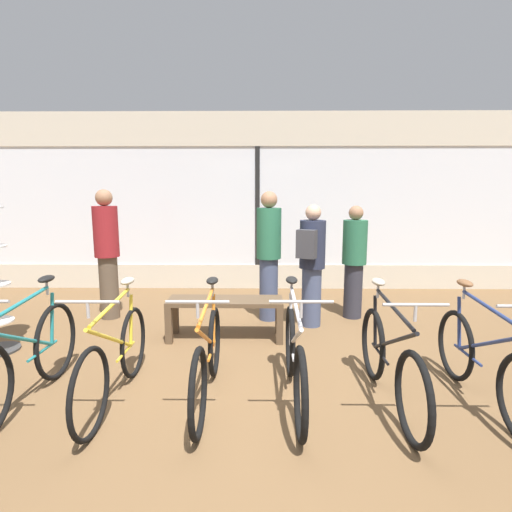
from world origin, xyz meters
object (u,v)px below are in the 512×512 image
Objects in this scene: bicycle_far_left at (25,359)px; customer_near_rack at (107,251)px; customer_by_window at (269,253)px; customer_near_bench at (312,262)px; bicycle_center_right at (294,358)px; bicycle_left at (115,358)px; bicycle_far_right at (484,363)px; bicycle_center_left at (208,358)px; bicycle_right at (390,362)px; customer_mid_floor at (354,260)px; display_bench at (225,306)px.

bicycle_far_left is 2.45m from customer_near_rack.
customer_by_window reaches higher than customer_near_bench.
bicycle_far_left is 2.27m from bicycle_center_right.
bicycle_left is at bearing -68.18° from customer_near_rack.
bicycle_far_right is 4.71m from customer_near_rack.
bicycle_center_left is 0.99× the size of bicycle_right.
customer_mid_floor is (3.30, 2.45, 0.43)m from bicycle_far_left.
bicycle_right is 4.05m from customer_near_rack.
bicycle_right is at bearing -95.64° from customer_mid_floor.
bicycle_left is at bearing -118.30° from display_bench.
bicycle_far_right is (2.33, -0.07, -0.00)m from bicycle_center_left.
customer_mid_floor reaches higher than bicycle_far_right.
bicycle_far_left is 3.85m from bicycle_far_right.
bicycle_right is at bearing -35.67° from customer_near_rack.
bicycle_far_right is 1.22× the size of display_bench.
bicycle_far_left reaches higher than bicycle_center_right.
bicycle_left is at bearing 179.33° from bicycle_far_right.
bicycle_center_left is at bearing -90.83° from display_bench.
customer_near_rack is (-0.92, 2.30, 0.58)m from bicycle_left.
bicycle_center_right is (1.53, 0.03, -0.01)m from bicycle_left.
customer_near_bench is (-1.20, 2.02, 0.50)m from bicycle_far_right.
bicycle_center_right reaches higher than bicycle_far_right.
bicycle_far_right is 1.04× the size of customer_near_bench.
customer_near_rack is at bearing 155.14° from display_bench.
bicycle_right is at bearing 0.90° from bicycle_far_left.
customer_mid_floor is at bearing 66.26° from bicycle_center_right.
display_bench is at bearing 89.17° from bicycle_center_left.
bicycle_far_left is at bearing -85.44° from customer_near_rack.
customer_by_window is (2.09, 2.34, 0.55)m from bicycle_far_left.
bicycle_center_left reaches higher than display_bench.
display_bench is 1.99m from customer_near_rack.
bicycle_far_left is at bearing -134.30° from display_bench.
display_bench is at bearing 146.30° from bicycle_far_right.
bicycle_left is at bearing -133.99° from customer_near_bench.
display_bench is at bearing 116.17° from bicycle_center_right.
bicycle_right is (2.33, -0.03, -0.01)m from bicycle_left.
customer_by_window is (1.35, 2.26, 0.57)m from bicycle_left.
bicycle_right is 1.23× the size of display_bench.
bicycle_far_right is 0.93× the size of customer_near_rack.
bicycle_far_left is 1.06× the size of bicycle_left.
bicycle_right is 0.94× the size of customer_near_rack.
customer_near_bench is (-0.41, 2.01, 0.50)m from bicycle_right.
bicycle_center_right is 3.40m from customer_near_rack.
bicycle_far_left is 1.04× the size of bicycle_center_right.
bicycle_far_right is 2.96m from customer_by_window.
display_bench is (0.81, 1.50, 0.02)m from bicycle_left.
customer_mid_floor reaches higher than bicycle_right.
bicycle_far_left reaches higher than bicycle_center_left.
bicycle_left is 1.53m from bicycle_center_right.
bicycle_far_right is at bearing -33.70° from display_bench.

